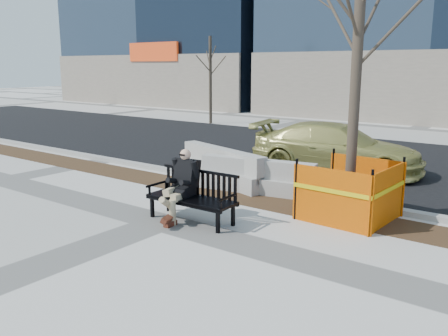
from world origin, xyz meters
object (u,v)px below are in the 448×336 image
at_px(jersey_barrier_left, 222,182).
at_px(seated_man, 183,218).
at_px(sedan, 335,172).
at_px(jersey_barrier_right, 257,192).
at_px(bench, 192,221).
at_px(tree_fence, 348,217).

bearing_deg(jersey_barrier_left, seated_man, -50.69).
distance_m(sedan, jersey_barrier_right, 3.52).
distance_m(seated_man, jersey_barrier_left, 3.29).
bearing_deg(jersey_barrier_left, bench, -46.79).
distance_m(bench, sedan, 6.27).
bearing_deg(jersey_barrier_left, sedan, 75.24).
bearing_deg(jersey_barrier_right, jersey_barrier_left, 156.63).
bearing_deg(jersey_barrier_right, bench, -96.73).
bearing_deg(sedan, tree_fence, -161.25).
distance_m(jersey_barrier_left, jersey_barrier_right, 1.38).
bearing_deg(jersey_barrier_right, sedan, 69.60).
xyz_separation_m(sedan, jersey_barrier_left, (-1.95, -3.16, 0.00)).
relative_size(bench, tree_fence, 0.31).
bearing_deg(bench, sedan, 84.47).
distance_m(tree_fence, jersey_barrier_left, 4.15).
distance_m(seated_man, tree_fence, 3.53).
bearing_deg(sedan, seated_man, 164.92).
height_order(tree_fence, jersey_barrier_right, tree_fence).
bearing_deg(tree_fence, sedan, 117.42).
bearing_deg(jersey_barrier_left, tree_fence, 4.57).
relative_size(seated_man, jersey_barrier_left, 0.44).
bearing_deg(seated_man, jersey_barrier_right, 86.48).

